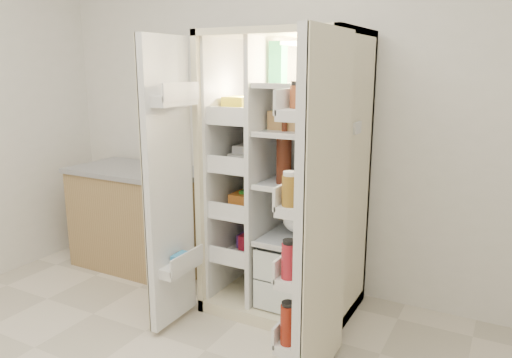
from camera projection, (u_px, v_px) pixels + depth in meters
The scene contains 5 objects.
wall_back at pixel (290, 101), 3.42m from camera, with size 4.00×0.02×2.70m, color silver.
refrigerator at pixel (290, 198), 3.18m from camera, with size 0.94×0.70×1.80m.
freezer_door at pixel (169, 187), 2.87m from camera, with size 0.15×0.40×1.72m.
fridge_door at pixel (319, 218), 2.34m from camera, with size 0.17×0.58×1.72m.
kitchen_counter at pixel (142, 218), 3.87m from camera, with size 1.11×0.59×0.81m.
Camera 1 is at (1.43, -1.15, 1.59)m, focal length 34.00 mm.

